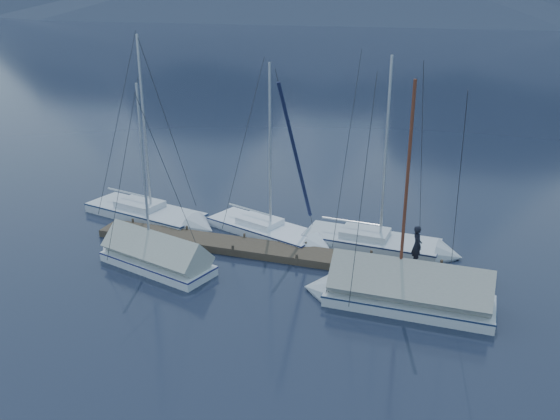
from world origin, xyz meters
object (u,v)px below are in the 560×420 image
object	(u,v)px
sailboat_open_left	(160,217)
sailboat_open_right	(391,246)
person	(417,245)
sailboat_open_mid	(278,234)
sailboat_covered_near	(394,293)
sailboat_covered_far	(149,256)

from	to	relation	value
sailboat_open_left	sailboat_open_right	size ratio (longest dim) A/B	1.07
sailboat_open_right	person	distance (m)	2.55
sailboat_open_mid	sailboat_covered_near	bearing A→B (deg)	-36.89
sailboat_open_left	sailboat_open_mid	bearing A→B (deg)	-1.32
sailboat_covered_near	person	world-z (taller)	sailboat_covered_near
sailboat_covered_near	person	xyz separation A→B (m)	(0.45, 3.13, 0.73)
sailboat_open_left	sailboat_open_right	xyz separation A→B (m)	(11.92, 0.21, -0.01)
sailboat_open_left	sailboat_open_mid	world-z (taller)	sailboat_open_left
sailboat_open_mid	sailboat_covered_near	xyz separation A→B (m)	(6.23, -4.68, 0.31)
sailboat_covered_near	person	distance (m)	3.24
person	sailboat_open_left	bearing A→B (deg)	58.36
sailboat_open_left	sailboat_covered_far	world-z (taller)	sailboat_open_left
sailboat_open_mid	sailboat_open_right	distance (m)	5.37
sailboat_open_left	sailboat_open_mid	xyz separation A→B (m)	(6.56, -0.15, -0.02)
sailboat_open_left	sailboat_covered_far	xyz separation A→B (m)	(2.21, -4.81, 0.24)
sailboat_open_mid	sailboat_open_left	bearing A→B (deg)	178.68
person	sailboat_open_mid	bearing A→B (deg)	52.61
sailboat_covered_near	person	size ratio (longest dim) A/B	5.50
sailboat_open_left	sailboat_covered_near	size ratio (longest dim) A/B	1.08
sailboat_open_mid	sailboat_open_right	xyz separation A→B (m)	(5.36, 0.37, 0.01)
person	sailboat_covered_far	bearing A→B (deg)	81.42
sailboat_open_right	person	xyz separation A→B (m)	(1.32, -1.92, 1.03)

